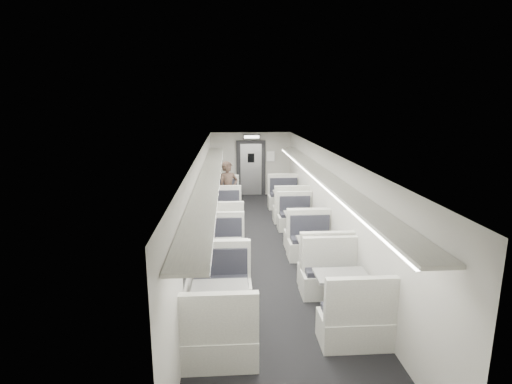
{
  "coord_description": "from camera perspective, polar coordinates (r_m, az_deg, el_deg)",
  "views": [
    {
      "loc": [
        -0.83,
        -9.02,
        3.52
      ],
      "look_at": [
        -0.13,
        1.28,
        1.18
      ],
      "focal_mm": 28.0,
      "sensor_mm": 36.0,
      "label": 1
    }
  ],
  "objects": [
    {
      "name": "vestibule_door",
      "position": [
        15.18,
        -0.73,
        3.39
      ],
      "size": [
        1.1,
        0.13,
        2.1
      ],
      "color": "black",
      "rests_on": "room"
    },
    {
      "name": "booth_left_b",
      "position": [
        10.95,
        -4.65,
        -3.95
      ],
      "size": [
        1.03,
        2.09,
        1.12
      ],
      "color": "#B6B5AB",
      "rests_on": "room"
    },
    {
      "name": "booth_right_a",
      "position": [
        12.73,
        4.48,
        -1.53
      ],
      "size": [
        1.05,
        2.13,
        1.14
      ],
      "color": "#B6B5AB",
      "rests_on": "room"
    },
    {
      "name": "luggage_rack_left",
      "position": [
        8.88,
        -6.53,
        2.29
      ],
      "size": [
        0.46,
        10.4,
        0.09
      ],
      "color": "#B6B5AB",
      "rests_on": "room"
    },
    {
      "name": "room",
      "position": [
        9.35,
        1.3,
        -1.58
      ],
      "size": [
        3.24,
        12.24,
        2.64
      ],
      "color": "black",
      "rests_on": "ground"
    },
    {
      "name": "booth_left_c",
      "position": [
        8.43,
        -4.85,
        -9.28
      ],
      "size": [
        0.99,
        2.01,
        1.08
      ],
      "color": "#B6B5AB",
      "rests_on": "room"
    },
    {
      "name": "wall_notice",
      "position": [
        15.16,
        2.11,
        5.13
      ],
      "size": [
        0.32,
        0.02,
        0.4
      ],
      "primitive_type": "cube",
      "color": "white",
      "rests_on": "room"
    },
    {
      "name": "window_c",
      "position": [
        8.34,
        -8.31,
        -2.44
      ],
      "size": [
        0.02,
        1.18,
        0.84
      ],
      "primitive_type": "cube",
      "color": "black",
      "rests_on": "room"
    },
    {
      "name": "booth_right_b",
      "position": [
        10.57,
        6.26,
        -4.72
      ],
      "size": [
        0.97,
        1.97,
        1.05
      ],
      "color": "#B6B5AB",
      "rests_on": "room"
    },
    {
      "name": "exit_sign",
      "position": [
        14.54,
        -0.63,
        7.9
      ],
      "size": [
        0.62,
        0.12,
        0.16
      ],
      "color": "black",
      "rests_on": "room"
    },
    {
      "name": "booth_left_a",
      "position": [
        12.91,
        -4.55,
        -1.43
      ],
      "size": [
        0.99,
        2.0,
        1.07
      ],
      "color": "#B6B5AB",
      "rests_on": "room"
    },
    {
      "name": "booth_left_d",
      "position": [
        6.48,
        -5.13,
        -16.24
      ],
      "size": [
        1.05,
        2.14,
        1.14
      ],
      "color": "#B6B5AB",
      "rests_on": "room"
    },
    {
      "name": "passenger",
      "position": [
        12.25,
        -3.98,
        0.31
      ],
      "size": [
        0.75,
        0.64,
        1.76
      ],
      "primitive_type": "imported",
      "rotation": [
        0.0,
        0.0,
        0.4
      ],
      "color": "black",
      "rests_on": "room"
    },
    {
      "name": "booth_right_c",
      "position": [
        8.58,
        8.79,
        -8.9
      ],
      "size": [
        1.02,
        2.07,
        1.11
      ],
      "color": "#B6B5AB",
      "rests_on": "room"
    },
    {
      "name": "window_a",
      "position": [
        12.63,
        -6.85,
        2.8
      ],
      "size": [
        0.02,
        1.18,
        0.84
      ],
      "primitive_type": "cube",
      "color": "black",
      "rests_on": "room"
    },
    {
      "name": "luggage_rack_right",
      "position": [
        9.11,
        9.32,
        2.47
      ],
      "size": [
        0.46,
        10.4,
        0.09
      ],
      "color": "#B6B5AB",
      "rests_on": "room"
    },
    {
      "name": "window_d",
      "position": [
        6.25,
        -9.8,
        -7.74
      ],
      "size": [
        0.02,
        1.18,
        0.84
      ],
      "primitive_type": "cube",
      "color": "black",
      "rests_on": "room"
    },
    {
      "name": "window_b",
      "position": [
        10.47,
        -7.43,
        0.72
      ],
      "size": [
        0.02,
        1.18,
        0.84
      ],
      "primitive_type": "cube",
      "color": "black",
      "rests_on": "room"
    },
    {
      "name": "booth_right_d",
      "position": [
        7.0,
        12.05,
        -14.14
      ],
      "size": [
        1.06,
        2.15,
        1.15
      ],
      "color": "#B6B5AB",
      "rests_on": "room"
    }
  ]
}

